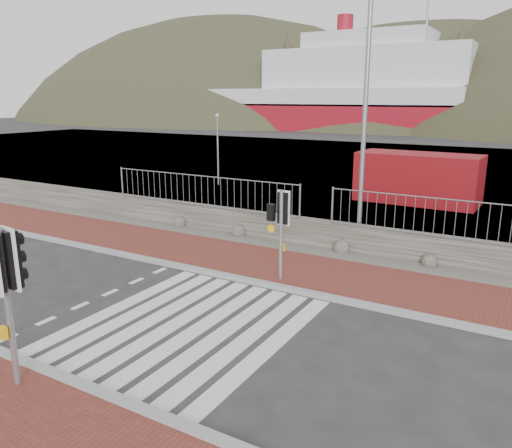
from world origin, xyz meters
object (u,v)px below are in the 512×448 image
Objects in this scene: traffic_signal_near at (4,275)px; shipping_container at (418,178)px; traffic_signal_far at (280,216)px; ferry at (326,95)px; streetlight at (370,94)px.

traffic_signal_near reaches higher than shipping_container.
traffic_signal_near is at bearing 80.03° from traffic_signal_far.
shipping_container is (2.43, 20.12, -0.93)m from traffic_signal_near.
ferry reaches higher than streetlight.
ferry is 5.46× the size of streetlight.
streetlight is at bearing 87.26° from traffic_signal_near.
streetlight is (2.51, 11.58, 3.02)m from traffic_signal_near.
ferry is at bearing 117.72° from traffic_signal_near.
traffic_signal_near is 1.13× the size of traffic_signal_far.
traffic_signal_far is (25.15, -64.37, -3.47)m from ferry.
traffic_signal_near is (23.54, -71.43, -3.23)m from ferry.
ferry is 65.27m from streetlight.
traffic_signal_near is 7.24m from traffic_signal_far.
streetlight reaches higher than shipping_container.
traffic_signal_near is at bearing -94.29° from shipping_container.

